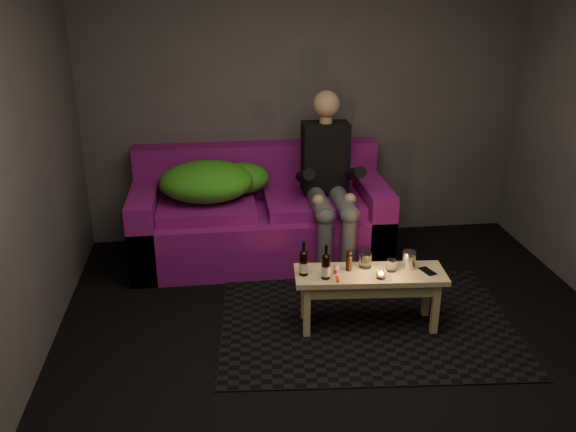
{
  "coord_description": "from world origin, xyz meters",
  "views": [
    {
      "loc": [
        -0.82,
        -3.19,
        2.38
      ],
      "look_at": [
        -0.27,
        1.29,
        0.57
      ],
      "focal_mm": 38.0,
      "sensor_mm": 36.0,
      "label": 1
    }
  ],
  "objects_px": {
    "person": "(329,178)",
    "coffee_table": "(370,282)",
    "beer_bottle_b": "(326,266)",
    "steel_cup": "(409,260)",
    "sofa": "(260,219)",
    "beer_bottle_a": "(304,263)"
  },
  "relations": [
    {
      "from": "sofa",
      "to": "steel_cup",
      "type": "bearing_deg",
      "value": -53.22
    },
    {
      "from": "beer_bottle_b",
      "to": "steel_cup",
      "type": "xyz_separation_m",
      "value": [
        0.61,
        0.08,
        -0.03
      ]
    },
    {
      "from": "beer_bottle_a",
      "to": "sofa",
      "type": "bearing_deg",
      "value": 98.94
    },
    {
      "from": "beer_bottle_b",
      "to": "steel_cup",
      "type": "bearing_deg",
      "value": 7.65
    },
    {
      "from": "person",
      "to": "coffee_table",
      "type": "xyz_separation_m",
      "value": [
        0.09,
        -1.13,
        -0.4
      ]
    },
    {
      "from": "coffee_table",
      "to": "person",
      "type": "bearing_deg",
      "value": 94.69
    },
    {
      "from": "person",
      "to": "beer_bottle_b",
      "type": "xyz_separation_m",
      "value": [
        -0.23,
        -1.18,
        -0.24
      ]
    },
    {
      "from": "beer_bottle_b",
      "to": "steel_cup",
      "type": "relative_size",
      "value": 1.95
    },
    {
      "from": "person",
      "to": "beer_bottle_b",
      "type": "relative_size",
      "value": 5.89
    },
    {
      "from": "sofa",
      "to": "coffee_table",
      "type": "relative_size",
      "value": 2.04
    },
    {
      "from": "beer_bottle_a",
      "to": "steel_cup",
      "type": "bearing_deg",
      "value": 0.84
    },
    {
      "from": "steel_cup",
      "to": "coffee_table",
      "type": "bearing_deg",
      "value": -173.59
    },
    {
      "from": "sofa",
      "to": "person",
      "type": "xyz_separation_m",
      "value": [
        0.58,
        -0.18,
        0.42
      ]
    },
    {
      "from": "coffee_table",
      "to": "beer_bottle_a",
      "type": "height_order",
      "value": "beer_bottle_a"
    },
    {
      "from": "beer_bottle_b",
      "to": "steel_cup",
      "type": "height_order",
      "value": "beer_bottle_b"
    },
    {
      "from": "beer_bottle_b",
      "to": "person",
      "type": "bearing_deg",
      "value": 78.89
    },
    {
      "from": "sofa",
      "to": "coffee_table",
      "type": "bearing_deg",
      "value": -62.93
    },
    {
      "from": "sofa",
      "to": "beer_bottle_a",
      "type": "distance_m",
      "value": 1.32
    },
    {
      "from": "sofa",
      "to": "coffee_table",
      "type": "xyz_separation_m",
      "value": [
        0.67,
        -1.31,
        0.01
      ]
    },
    {
      "from": "coffee_table",
      "to": "beer_bottle_b",
      "type": "relative_size",
      "value": 4.33
    },
    {
      "from": "steel_cup",
      "to": "person",
      "type": "bearing_deg",
      "value": 109.0
    },
    {
      "from": "person",
      "to": "beer_bottle_b",
      "type": "height_order",
      "value": "person"
    }
  ]
}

